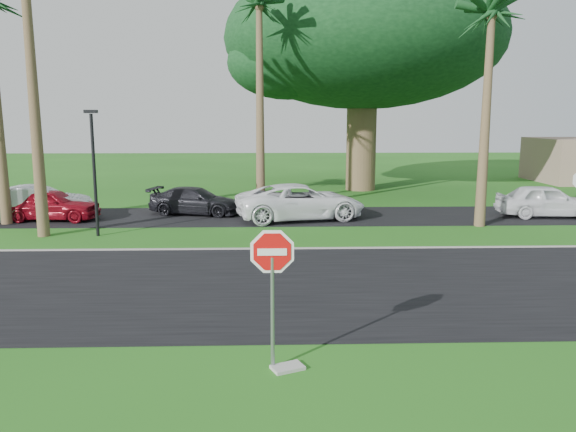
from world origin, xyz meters
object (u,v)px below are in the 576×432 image
Objects in this scene: car_silver at (39,203)px; car_pickup at (546,201)px; car_red at (51,205)px; car_minivan at (301,202)px; stop_sign_near at (272,270)px; car_dark at (195,201)px.

car_silver is 22.25m from car_pickup.
car_red is at bearing -127.97° from car_silver.
car_red is 10.68m from car_minivan.
stop_sign_near reaches higher than car_minivan.
car_minivan reaches higher than car_silver.
stop_sign_near reaches higher than car_silver.
car_red reaches higher than car_dark.
car_dark is (5.96, 1.39, -0.08)m from car_red.
car_red is 6.12m from car_dark.
car_red is at bearing 76.59° from car_minivan.
car_dark is (-3.46, 16.15, -1.16)m from stop_sign_near.
stop_sign_near reaches higher than car_pickup.
car_dark is at bearing 90.10° from car_pickup.
car_minivan is at bearing 85.09° from stop_sign_near.
car_pickup is (10.92, 0.27, -0.05)m from car_minivan.
car_red is 0.96× the size of car_dark.
stop_sign_near is 17.54m from car_red.
car_pickup reaches higher than car_red.
car_minivan is at bearing -105.93° from car_silver.
car_silver is 1.05× the size of car_dark.
car_minivan is (4.72, -1.49, 0.16)m from car_dark.
car_silver is at bearing 112.32° from car_dark.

